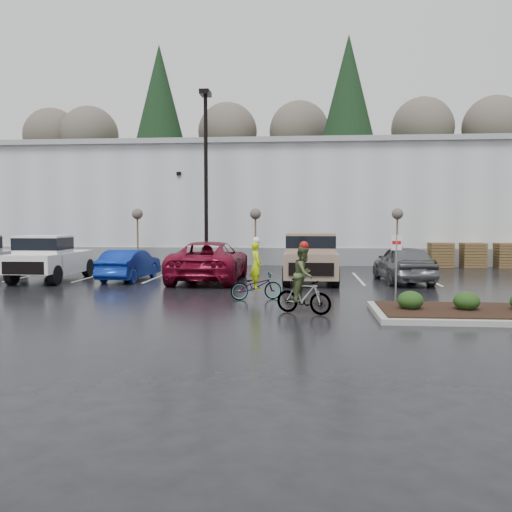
# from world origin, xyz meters

# --- Properties ---
(ground) EXTENTS (120.00, 120.00, 0.00)m
(ground) POSITION_xyz_m (0.00, 0.00, 0.00)
(ground) COLOR black
(ground) RESTS_ON ground
(warehouse) EXTENTS (60.50, 15.50, 7.20)m
(warehouse) POSITION_xyz_m (0.00, 21.99, 3.65)
(warehouse) COLOR silver
(warehouse) RESTS_ON ground
(wooded_ridge) EXTENTS (80.00, 25.00, 6.00)m
(wooded_ridge) POSITION_xyz_m (0.00, 45.00, 3.00)
(wooded_ridge) COLOR #223516
(wooded_ridge) RESTS_ON ground
(lamppost) EXTENTS (0.50, 1.00, 9.22)m
(lamppost) POSITION_xyz_m (-4.00, 12.00, 5.69)
(lamppost) COLOR black
(lamppost) RESTS_ON ground
(sapling_west) EXTENTS (0.60, 0.60, 3.20)m
(sapling_west) POSITION_xyz_m (-8.00, 13.00, 2.73)
(sapling_west) COLOR #4E351F
(sapling_west) RESTS_ON ground
(sapling_mid) EXTENTS (0.60, 0.60, 3.20)m
(sapling_mid) POSITION_xyz_m (-1.50, 13.00, 2.73)
(sapling_mid) COLOR #4E351F
(sapling_mid) RESTS_ON ground
(sapling_east) EXTENTS (0.60, 0.60, 3.20)m
(sapling_east) POSITION_xyz_m (6.00, 13.00, 2.73)
(sapling_east) COLOR #4E351F
(sapling_east) RESTS_ON ground
(pallet_stack_a) EXTENTS (1.20, 1.20, 1.35)m
(pallet_stack_a) POSITION_xyz_m (8.50, 14.00, 0.68)
(pallet_stack_a) COLOR #4E351F
(pallet_stack_a) RESTS_ON ground
(pallet_stack_b) EXTENTS (1.20, 1.20, 1.35)m
(pallet_stack_b) POSITION_xyz_m (10.20, 14.00, 0.68)
(pallet_stack_b) COLOR #4E351F
(pallet_stack_b) RESTS_ON ground
(pallet_stack_c) EXTENTS (1.20, 1.20, 1.35)m
(pallet_stack_c) POSITION_xyz_m (12.00, 14.00, 0.68)
(pallet_stack_c) COLOR #4E351F
(pallet_stack_c) RESTS_ON ground
(shrub_a) EXTENTS (0.70, 0.70, 0.52)m
(shrub_a) POSITION_xyz_m (4.00, -1.00, 0.41)
(shrub_a) COLOR black
(shrub_a) RESTS_ON curb_island
(shrub_b) EXTENTS (0.70, 0.70, 0.52)m
(shrub_b) POSITION_xyz_m (5.50, -1.00, 0.41)
(shrub_b) COLOR black
(shrub_b) RESTS_ON curb_island
(fire_lane_sign) EXTENTS (0.30, 0.05, 2.20)m
(fire_lane_sign) POSITION_xyz_m (3.80, 0.20, 1.41)
(fire_lane_sign) COLOR gray
(fire_lane_sign) RESTS_ON ground
(pickup_white) EXTENTS (2.10, 5.20, 1.96)m
(pickup_white) POSITION_xyz_m (-9.69, 6.42, 0.98)
(pickup_white) COLOR white
(pickup_white) RESTS_ON ground
(car_blue) EXTENTS (1.72, 4.15, 1.34)m
(car_blue) POSITION_xyz_m (-6.40, 6.66, 0.67)
(car_blue) COLOR #0D2894
(car_blue) RESTS_ON ground
(car_red) EXTENTS (2.82, 6.07, 1.69)m
(car_red) POSITION_xyz_m (-2.92, 6.73, 0.84)
(car_red) COLOR maroon
(car_red) RESTS_ON ground
(suv_tan) EXTENTS (2.20, 5.10, 2.06)m
(suv_tan) POSITION_xyz_m (1.36, 6.80, 1.03)
(suv_tan) COLOR #8E7460
(suv_tan) RESTS_ON ground
(car_grey) EXTENTS (2.20, 4.73, 1.57)m
(car_grey) POSITION_xyz_m (5.24, 6.84, 0.78)
(car_grey) COLOR slate
(car_grey) RESTS_ON ground
(cyclist_hivis) EXTENTS (1.80, 1.09, 2.06)m
(cyclist_hivis) POSITION_xyz_m (-0.47, 1.50, 0.65)
(cyclist_hivis) COLOR #3F3F44
(cyclist_hivis) RESTS_ON ground
(cyclist_olive) EXTENTS (1.62, 1.03, 2.03)m
(cyclist_olive) POSITION_xyz_m (1.07, -1.01, 0.76)
(cyclist_olive) COLOR #3F3F44
(cyclist_olive) RESTS_ON ground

